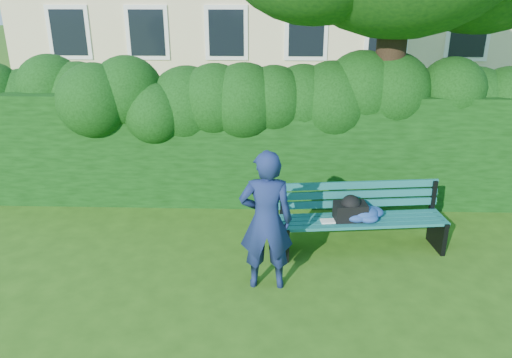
{
  "coord_description": "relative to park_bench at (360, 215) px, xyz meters",
  "views": [
    {
      "loc": [
        0.2,
        -5.55,
        3.35
      ],
      "look_at": [
        0.0,
        0.6,
        0.95
      ],
      "focal_mm": 35.0,
      "sensor_mm": 36.0,
      "label": 1
    }
  ],
  "objects": [
    {
      "name": "man_reading",
      "position": [
        -1.23,
        -0.91,
        0.34
      ],
      "size": [
        0.63,
        0.42,
        1.69
      ],
      "primitive_type": "imported",
      "rotation": [
        0.0,
        0.0,
        3.17
      ],
      "color": "#162250",
      "rests_on": "ground"
    },
    {
      "name": "ground",
      "position": [
        -1.38,
        -0.47,
        -0.5
      ],
      "size": [
        80.0,
        80.0,
        0.0
      ],
      "primitive_type": "plane",
      "color": "#2C5313",
      "rests_on": "ground"
    },
    {
      "name": "park_bench",
      "position": [
        0.0,
        0.0,
        0.0
      ],
      "size": [
        2.23,
        0.8,
        0.89
      ],
      "rotation": [
        0.0,
        0.0,
        0.11
      ],
      "color": "#104F53",
      "rests_on": "ground"
    },
    {
      "name": "hedge",
      "position": [
        -1.38,
        1.73,
        0.4
      ],
      "size": [
        10.0,
        1.0,
        1.8
      ],
      "color": "black",
      "rests_on": "ground"
    }
  ]
}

